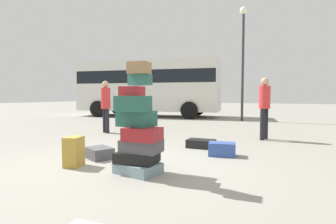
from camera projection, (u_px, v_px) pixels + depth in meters
The scene contains 11 objects.
ground_plane at pixel (130, 166), 4.68m from camera, with size 80.00×80.00×0.00m, color gray.
suitcase_tower at pixel (138, 133), 4.23m from camera, with size 0.82×0.69×1.69m.
suitcase_navy_white_trunk at pixel (222, 149), 5.50m from camera, with size 0.53×0.35×0.27m, color #334F99.
suitcase_tan_right_side at pixel (74, 152), 4.68m from camera, with size 0.25×0.33×0.51m, color #B28C33.
suitcase_charcoal_foreground_near at pixel (99, 153), 5.27m from camera, with size 0.51×0.40×0.21m, color #4C4C51.
suitcase_black_foreground_far at pixel (201, 144), 6.35m from camera, with size 0.63×0.40×0.19m, color black.
person_bearded_onlooker at pixel (265, 103), 7.46m from camera, with size 0.30×0.33×1.70m.
person_tourist_with_camera at pixel (128, 103), 10.28m from camera, with size 0.30×0.30×1.58m.
person_passerby_in_red at pixel (106, 102), 8.84m from camera, with size 0.32×0.30×1.68m.
parked_bus at pixel (149, 85), 15.91m from camera, with size 8.44×4.06×3.15m.
lamp_post at pixel (243, 46), 12.91m from camera, with size 0.36×0.36×5.37m.
Camera 1 is at (2.67, -3.82, 1.22)m, focal length 29.23 mm.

